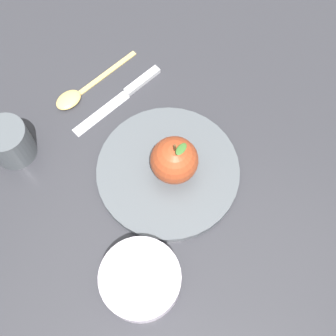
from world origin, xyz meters
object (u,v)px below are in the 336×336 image
Objects in this scene: apple at (174,160)px; side_bowl at (140,279)px; cup at (9,141)px; knife at (126,94)px; dinner_plate at (168,171)px; spoon at (78,93)px.

apple is 0.18m from side_bowl.
cup is 0.39× the size of knife.
dinner_plate is at bearing 100.30° from side_bowl.
dinner_plate reaches higher than knife.
apple is 0.52× the size of spoon.
side_bowl reaches higher than spoon.
dinner_plate is 0.18m from side_bowl.
cup reaches higher than dinner_plate.
knife is at bearing 22.79° from spoon.
side_bowl is 0.68× the size of spoon.
dinner_plate is at bearing 14.40° from cup.
apple reaches higher than dinner_plate.
cup is at bearing -107.03° from spoon.
spoon is (-0.21, 0.08, -0.00)m from dinner_plate.
spoon is at bearing -157.21° from knife.
spoon is at bearing 133.20° from side_bowl.
side_bowl is at bearing -82.74° from apple.
cup is (-0.26, -0.07, -0.01)m from apple.
knife is (-0.16, 0.29, -0.02)m from side_bowl.
side_bowl is 0.64× the size of knife.
dinner_plate is 1.35× the size of spoon.
knife is (-0.13, 0.11, -0.00)m from dinner_plate.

